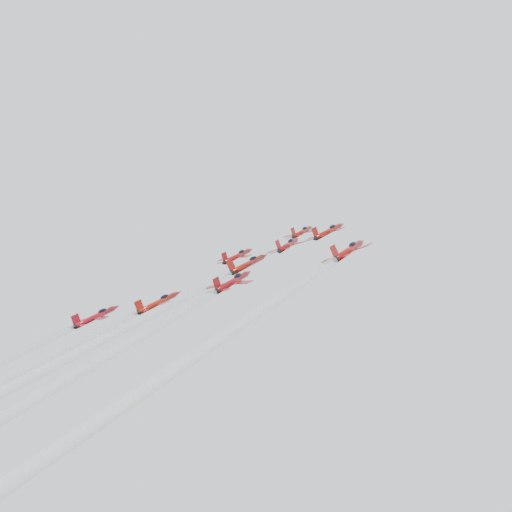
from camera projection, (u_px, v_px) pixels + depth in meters
The scene contains 7 objects.
jet_lead at pixel (302, 232), 145.23m from camera, with size 9.58×12.11×8.24m.
jet_row2_left at pixel (237, 256), 140.97m from camera, with size 9.99×12.62×8.58m.
jet_row2_center at pixel (288, 245), 127.05m from camera, with size 10.07×12.72×8.65m.
jet_row2_right at pixel (329, 231), 126.57m from camera, with size 9.81×12.40×8.43m.
jet_center at pixel (54, 370), 76.30m from camera, with size 10.42×96.05×62.31m.
jet_rear_right at pixel (8, 410), 62.64m from camera, with size 9.50×87.56×56.81m.
jet_rear_farright at pixel (174, 374), 54.11m from camera, with size 9.25×85.24×55.30m.
Camera 1 is at (68.49, -89.34, 106.04)m, focal length 40.00 mm.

